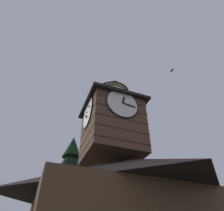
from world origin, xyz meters
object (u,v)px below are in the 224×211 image
pine_tree_behind (65,206)px  flying_bird_high (172,70)px  clock_tower (112,122)px  flying_bird_low (114,82)px

pine_tree_behind → flying_bird_high: bearing=130.4°
pine_tree_behind → flying_bird_high: size_ratio=24.73×
clock_tower → flying_bird_high: size_ratio=14.88×
flying_bird_high → flying_bird_low: 6.13m
pine_tree_behind → flying_bird_high: flying_bird_high is taller
clock_tower → flying_bird_high: 9.21m
clock_tower → flying_bird_high: flying_bird_high is taller
clock_tower → flying_bird_low: bearing=-124.0°
flying_bird_high → flying_bird_low: flying_bird_high is taller
pine_tree_behind → flying_bird_high: (-7.73, 9.08, 11.79)m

